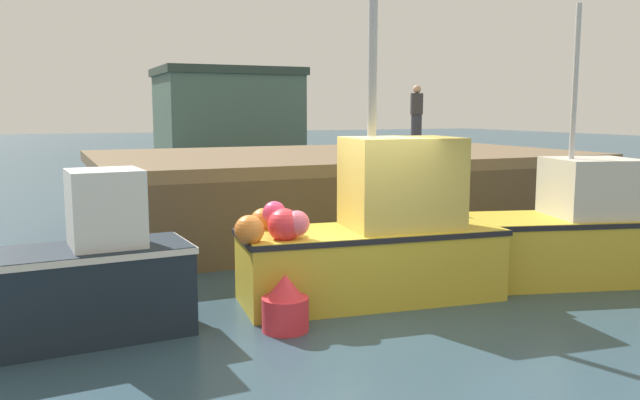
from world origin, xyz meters
name	(u,v)px	position (x,y,z in m)	size (l,w,h in m)	color
ground	(354,316)	(0.00, 0.00, -0.05)	(120.00, 160.00, 0.10)	#2D4756
pier	(350,168)	(2.77, 5.81, 1.52)	(11.63, 6.59, 1.86)	brown
fishing_boat_near_left	(86,277)	(-3.56, 0.45, 0.78)	(2.77, 1.38, 2.14)	#19232D
fishing_boat_near_right	(376,237)	(0.60, 0.48, 0.96)	(4.25, 1.87, 4.55)	gold
fishing_boat_mid	(572,233)	(4.20, 0.16, 0.82)	(3.65, 2.35, 4.59)	gold
rowboat	(619,237)	(7.26, 1.90, 0.19)	(1.54, 0.85, 0.41)	white
dockworker	(416,117)	(5.37, 7.07, 2.71)	(0.34, 0.34, 1.69)	#2D3342
warehouse	(227,111)	(7.71, 34.48, 2.83)	(9.03, 7.01, 5.63)	#4C6656
mooring_buoy_foreground	(285,305)	(-1.17, -0.33, 0.34)	(0.62, 0.62, 0.76)	red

